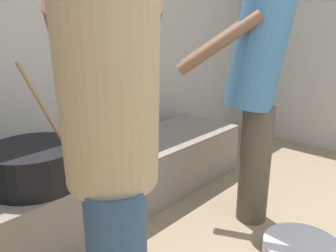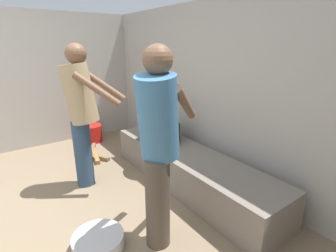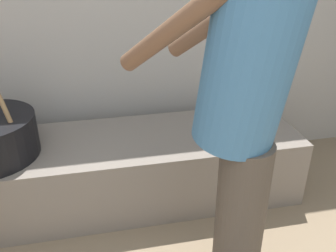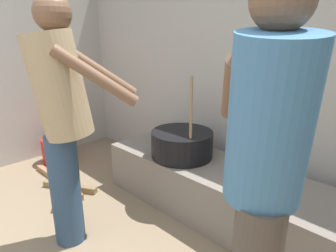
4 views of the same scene
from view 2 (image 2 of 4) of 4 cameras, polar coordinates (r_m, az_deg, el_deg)
block_enclosure_rear at (r=3.14m, az=11.85°, el=7.31°), size 5.08×0.20×2.11m
hearth_ledge at (r=3.04m, az=4.71°, el=-9.69°), size 2.41×0.60×0.41m
cooking_pot_main at (r=3.29m, az=-1.73°, el=-1.38°), size 0.51×0.51×0.67m
cook_in_tan_shirt at (r=2.95m, az=-18.93°, el=3.66°), size 0.66×0.73×1.63m
cook_in_blue_shirt at (r=1.92m, az=-2.16°, el=-3.01°), size 0.64×0.73×1.62m
bucket_red_plastic at (r=4.57m, az=-16.74°, el=-1.58°), size 0.34×0.34×0.29m
metal_mixing_bowl at (r=2.37m, az=-15.40°, el=-23.79°), size 0.42×0.42×0.12m
firewood_pile at (r=4.00m, az=-16.95°, el=-6.15°), size 0.93×0.47×0.07m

